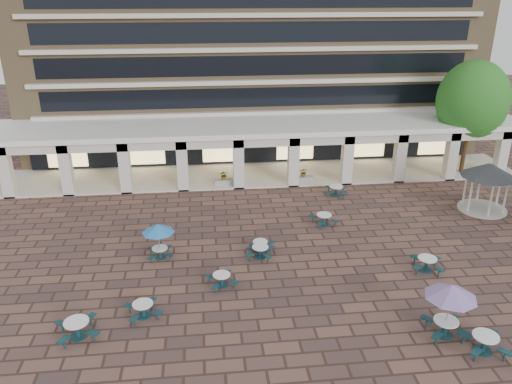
% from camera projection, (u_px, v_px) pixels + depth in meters
% --- Properties ---
extents(ground, '(120.00, 120.00, 0.00)m').
position_uv_depth(ground, '(294.00, 270.00, 27.36)').
color(ground, brown).
rests_on(ground, ground).
extents(apartment_building, '(40.00, 15.50, 25.20)m').
position_uv_depth(apartment_building, '(249.00, 7.00, 45.93)').
color(apartment_building, '#8C734F').
rests_on(apartment_building, ground).
extents(retail_arcade, '(42.00, 6.60, 4.40)m').
position_uv_depth(retail_arcade, '(262.00, 140.00, 39.81)').
color(retail_arcade, white).
rests_on(retail_arcade, ground).
extents(picnic_table_0, '(1.94, 1.94, 0.73)m').
position_uv_depth(picnic_table_0, '(143.00, 309.00, 23.33)').
color(picnic_table_0, '#153941').
rests_on(picnic_table_0, ground).
extents(picnic_table_2, '(1.99, 1.99, 0.82)m').
position_uv_depth(picnic_table_2, '(485.00, 342.00, 21.07)').
color(picnic_table_2, '#153941').
rests_on(picnic_table_2, ground).
extents(picnic_table_4, '(1.85, 1.85, 2.14)m').
position_uv_depth(picnic_table_4, '(158.00, 230.00, 27.83)').
color(picnic_table_4, '#153941').
rests_on(picnic_table_4, ground).
extents(picnic_table_5, '(2.18, 2.18, 0.83)m').
position_uv_depth(picnic_table_5, '(77.00, 328.00, 21.95)').
color(picnic_table_5, '#153941').
rests_on(picnic_table_5, ground).
extents(picnic_table_6, '(2.27, 2.27, 2.62)m').
position_uv_depth(picnic_table_6, '(451.00, 293.00, 21.37)').
color(picnic_table_6, '#153941').
rests_on(picnic_table_6, ground).
extents(picnic_table_7, '(2.01, 2.01, 0.77)m').
position_uv_depth(picnic_table_7, '(427.00, 263.00, 27.14)').
color(picnic_table_7, '#153941').
rests_on(picnic_table_7, ground).
extents(picnic_table_8, '(1.81, 1.81, 0.68)m').
position_uv_depth(picnic_table_8, '(222.00, 279.00, 25.75)').
color(picnic_table_8, '#153941').
rests_on(picnic_table_8, ground).
extents(picnic_table_9, '(1.84, 1.84, 0.70)m').
position_uv_depth(picnic_table_9, '(260.00, 251.00, 28.44)').
color(picnic_table_9, '#153941').
rests_on(picnic_table_9, ground).
extents(picnic_table_10, '(1.90, 1.90, 0.73)m').
position_uv_depth(picnic_table_10, '(324.00, 218.00, 32.37)').
color(picnic_table_10, '#153941').
rests_on(picnic_table_10, ground).
extents(picnic_table_12, '(1.78, 1.78, 0.65)m').
position_uv_depth(picnic_table_12, '(260.00, 245.00, 29.13)').
color(picnic_table_12, '#153941').
rests_on(picnic_table_12, ground).
extents(picnic_table_13, '(1.96, 1.96, 0.75)m').
position_uv_depth(picnic_table_13, '(336.00, 190.00, 36.86)').
color(picnic_table_13, '#153941').
rests_on(picnic_table_13, ground).
extents(gazebo, '(3.64, 3.64, 3.38)m').
position_uv_depth(gazebo, '(488.00, 175.00, 33.71)').
color(gazebo, beige).
rests_on(gazebo, ground).
extents(tree_east_c, '(5.54, 5.54, 9.23)m').
position_uv_depth(tree_east_c, '(473.00, 101.00, 39.23)').
color(tree_east_c, '#3B2817').
rests_on(tree_east_c, ground).
extents(planter_left, '(1.50, 0.62, 1.26)m').
position_uv_depth(planter_left, '(224.00, 179.00, 38.70)').
color(planter_left, '#9C9C96').
rests_on(planter_left, ground).
extents(planter_right, '(1.50, 0.77, 1.22)m').
position_uv_depth(planter_right, '(304.00, 177.00, 39.33)').
color(planter_right, '#9C9C96').
rests_on(planter_right, ground).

